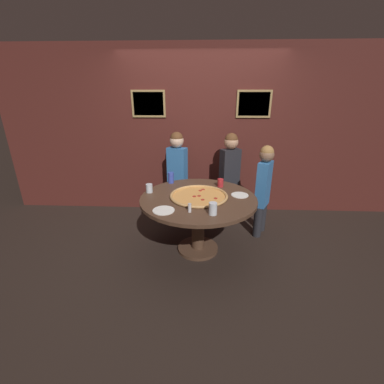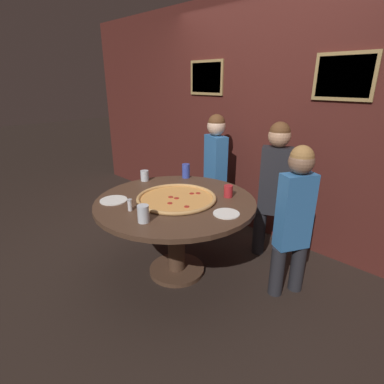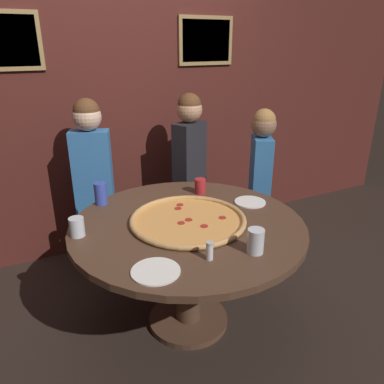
{
  "view_description": "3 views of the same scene",
  "coord_description": "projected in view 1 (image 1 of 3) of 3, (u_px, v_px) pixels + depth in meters",
  "views": [
    {
      "loc": [
        0.05,
        -2.85,
        1.92
      ],
      "look_at": [
        -0.08,
        0.04,
        0.79
      ],
      "focal_mm": 24.0,
      "sensor_mm": 36.0,
      "label": 1
    },
    {
      "loc": [
        1.82,
        -1.62,
        1.72
      ],
      "look_at": [
        0.12,
        0.09,
        0.82
      ],
      "focal_mm": 28.0,
      "sensor_mm": 36.0,
      "label": 2
    },
    {
      "loc": [
        -0.88,
        -1.8,
        1.75
      ],
      "look_at": [
        0.03,
        0.01,
        0.93
      ],
      "focal_mm": 35.0,
      "sensor_mm": 36.0,
      "label": 3
    }
  ],
  "objects": [
    {
      "name": "giant_pizza",
      "position": [
        199.0,
        196.0,
        3.09
      ],
      "size": [
        0.7,
        0.7,
        0.03
      ],
      "color": "#E0994C",
      "rests_on": "dining_table"
    },
    {
      "name": "back_wall",
      "position": [
        200.0,
        133.0,
        4.09
      ],
      "size": [
        6.4,
        0.08,
        2.6
      ],
      "color": "#4C1E19",
      "rests_on": "ground_plane"
    },
    {
      "name": "drink_cup_centre_back",
      "position": [
        220.0,
        183.0,
        3.41
      ],
      "size": [
        0.08,
        0.08,
        0.11
      ],
      "primitive_type": "cylinder",
      "color": "#B22328",
      "rests_on": "dining_table"
    },
    {
      "name": "drink_cup_near_left",
      "position": [
        149.0,
        188.0,
        3.21
      ],
      "size": [
        0.08,
        0.08,
        0.11
      ],
      "primitive_type": "cylinder",
      "color": "silver",
      "rests_on": "dining_table"
    },
    {
      "name": "ground_plane",
      "position": [
        198.0,
        249.0,
        3.36
      ],
      "size": [
        24.0,
        24.0,
        0.0
      ],
      "primitive_type": "plane",
      "color": "black"
    },
    {
      "name": "diner_side_left",
      "position": [
        177.0,
        171.0,
        3.95
      ],
      "size": [
        0.36,
        0.24,
        1.38
      ],
      "rotation": [
        0.0,
        0.0,
        2.79
      ],
      "color": "#232328",
      "rests_on": "ground_plane"
    },
    {
      "name": "diner_centre_back",
      "position": [
        263.0,
        186.0,
        3.49
      ],
      "size": [
        0.25,
        0.34,
        1.28
      ],
      "rotation": [
        0.0,
        0.0,
        -2.06
      ],
      "color": "#232328",
      "rests_on": "ground_plane"
    },
    {
      "name": "condiment_shaker",
      "position": [
        190.0,
        208.0,
        2.69
      ],
      "size": [
        0.04,
        0.04,
        0.1
      ],
      "color": "silver",
      "rests_on": "dining_table"
    },
    {
      "name": "white_plate_near_front",
      "position": [
        164.0,
        210.0,
        2.73
      ],
      "size": [
        0.24,
        0.24,
        0.01
      ],
      "primitive_type": "cylinder",
      "color": "white",
      "rests_on": "dining_table"
    },
    {
      "name": "drink_cup_far_right",
      "position": [
        171.0,
        178.0,
        3.55
      ],
      "size": [
        0.08,
        0.08,
        0.15
      ],
      "primitive_type": "cylinder",
      "color": "#384CB7",
      "rests_on": "dining_table"
    },
    {
      "name": "diner_side_right",
      "position": [
        230.0,
        173.0,
        3.88
      ],
      "size": [
        0.36,
        0.27,
        1.37
      ],
      "rotation": [
        0.0,
        0.0,
        -2.67
      ],
      "color": "#232328",
      "rests_on": "ground_plane"
    },
    {
      "name": "white_plate_far_back",
      "position": [
        240.0,
        195.0,
        3.14
      ],
      "size": [
        0.21,
        0.21,
        0.01
      ],
      "primitive_type": "cylinder",
      "color": "white",
      "rests_on": "dining_table"
    },
    {
      "name": "drink_cup_near_right",
      "position": [
        213.0,
        209.0,
        2.63
      ],
      "size": [
        0.09,
        0.09,
        0.13
      ],
      "primitive_type": "cylinder",
      "color": "silver",
      "rests_on": "dining_table"
    },
    {
      "name": "dining_table",
      "position": [
        198.0,
        209.0,
        3.14
      ],
      "size": [
        1.4,
        1.4,
        0.74
      ],
      "color": "#4C3323",
      "rests_on": "ground_plane"
    }
  ]
}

